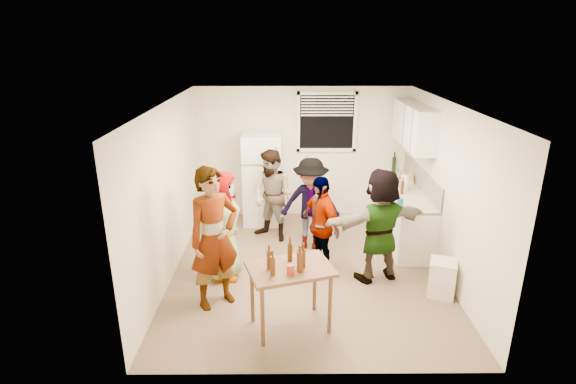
{
  "coord_description": "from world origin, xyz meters",
  "views": [
    {
      "loc": [
        -0.32,
        -6.08,
        3.38
      ],
      "look_at": [
        -0.28,
        0.28,
        1.15
      ],
      "focal_mm": 28.0,
      "sensor_mm": 36.0,
      "label": 1
    }
  ],
  "objects_px": {
    "blue_cup": "(400,206)",
    "guest_orange": "(376,278)",
    "guest_stripe": "(218,302)",
    "refrigerator": "(262,179)",
    "kettle": "(399,187)",
    "guest_back_left": "(273,238)",
    "wine_bottle": "(393,172)",
    "beer_bottle_table": "(300,272)",
    "guest_back_right": "(310,247)",
    "guest_black": "(319,269)",
    "beer_bottle_counter": "(402,194)",
    "red_cup": "(291,274)",
    "guest_grey": "(225,276)",
    "trash_bin": "(442,278)",
    "serving_table": "(290,326)"
  },
  "relations": [
    {
      "from": "refrigerator",
      "to": "guest_stripe",
      "type": "bearing_deg",
      "value": -99.74
    },
    {
      "from": "guest_back_left",
      "to": "guest_grey",
      "type": "bearing_deg",
      "value": -83.72
    },
    {
      "from": "beer_bottle_table",
      "to": "guest_black",
      "type": "height_order",
      "value": "beer_bottle_table"
    },
    {
      "from": "trash_bin",
      "to": "guest_grey",
      "type": "bearing_deg",
      "value": 170.12
    },
    {
      "from": "guest_back_right",
      "to": "blue_cup",
      "type": "bearing_deg",
      "value": -11.03
    },
    {
      "from": "kettle",
      "to": "guest_grey",
      "type": "distance_m",
      "value": 3.34
    },
    {
      "from": "guest_stripe",
      "to": "guest_grey",
      "type": "bearing_deg",
      "value": 52.91
    },
    {
      "from": "kettle",
      "to": "guest_back_left",
      "type": "height_order",
      "value": "kettle"
    },
    {
      "from": "refrigerator",
      "to": "trash_bin",
      "type": "height_order",
      "value": "refrigerator"
    },
    {
      "from": "blue_cup",
      "to": "guest_back_right",
      "type": "bearing_deg",
      "value": 162.92
    },
    {
      "from": "beer_bottle_table",
      "to": "guest_orange",
      "type": "distance_m",
      "value": 1.91
    },
    {
      "from": "beer_bottle_table",
      "to": "guest_orange",
      "type": "relative_size",
      "value": 0.15
    },
    {
      "from": "beer_bottle_table",
      "to": "guest_back_left",
      "type": "bearing_deg",
      "value": 98.29
    },
    {
      "from": "guest_orange",
      "to": "guest_back_left",
      "type": "bearing_deg",
      "value": -59.63
    },
    {
      "from": "red_cup",
      "to": "blue_cup",
      "type": "bearing_deg",
      "value": 48.52
    },
    {
      "from": "beer_bottle_counter",
      "to": "guest_back_right",
      "type": "distance_m",
      "value": 1.77
    },
    {
      "from": "wine_bottle",
      "to": "guest_back_left",
      "type": "height_order",
      "value": "wine_bottle"
    },
    {
      "from": "wine_bottle",
      "to": "guest_grey",
      "type": "distance_m",
      "value": 3.89
    },
    {
      "from": "blue_cup",
      "to": "guest_orange",
      "type": "height_order",
      "value": "blue_cup"
    },
    {
      "from": "beer_bottle_counter",
      "to": "guest_black",
      "type": "height_order",
      "value": "beer_bottle_counter"
    },
    {
      "from": "blue_cup",
      "to": "red_cup",
      "type": "relative_size",
      "value": 1.02
    },
    {
      "from": "kettle",
      "to": "red_cup",
      "type": "relative_size",
      "value": 1.95
    },
    {
      "from": "guest_grey",
      "to": "red_cup",
      "type": "bearing_deg",
      "value": -139.93
    },
    {
      "from": "guest_grey",
      "to": "kettle",
      "type": "bearing_deg",
      "value": -57.55
    },
    {
      "from": "wine_bottle",
      "to": "red_cup",
      "type": "xyz_separation_m",
      "value": [
        -2.02,
        -3.74,
        -0.08
      ]
    },
    {
      "from": "wine_bottle",
      "to": "guest_back_right",
      "type": "height_order",
      "value": "wine_bottle"
    },
    {
      "from": "refrigerator",
      "to": "wine_bottle",
      "type": "xyz_separation_m",
      "value": [
        2.5,
        0.27,
        0.05
      ]
    },
    {
      "from": "wine_bottle",
      "to": "guest_back_right",
      "type": "xyz_separation_m",
      "value": [
        -1.66,
        -1.39,
        -0.9
      ]
    },
    {
      "from": "beer_bottle_counter",
      "to": "trash_bin",
      "type": "bearing_deg",
      "value": -82.58
    },
    {
      "from": "guest_orange",
      "to": "guest_stripe",
      "type": "bearing_deg",
      "value": -2.62
    },
    {
      "from": "trash_bin",
      "to": "beer_bottle_counter",
      "type": "bearing_deg",
      "value": 97.42
    },
    {
      "from": "kettle",
      "to": "guest_grey",
      "type": "xyz_separation_m",
      "value": [
        -2.87,
        -1.45,
        -0.9
      ]
    },
    {
      "from": "beer_bottle_counter",
      "to": "guest_back_left",
      "type": "height_order",
      "value": "beer_bottle_counter"
    },
    {
      "from": "guest_back_right",
      "to": "wine_bottle",
      "type": "bearing_deg",
      "value": 45.96
    },
    {
      "from": "wine_bottle",
      "to": "blue_cup",
      "type": "height_order",
      "value": "wine_bottle"
    },
    {
      "from": "wine_bottle",
      "to": "guest_stripe",
      "type": "bearing_deg",
      "value": -134.32
    },
    {
      "from": "guest_stripe",
      "to": "guest_back_right",
      "type": "height_order",
      "value": "guest_back_right"
    },
    {
      "from": "guest_back_right",
      "to": "guest_orange",
      "type": "relative_size",
      "value": 0.92
    },
    {
      "from": "guest_stripe",
      "to": "guest_back_right",
      "type": "bearing_deg",
      "value": 15.14
    },
    {
      "from": "beer_bottle_counter",
      "to": "guest_back_left",
      "type": "distance_m",
      "value": 2.33
    },
    {
      "from": "guest_stripe",
      "to": "refrigerator",
      "type": "bearing_deg",
      "value": 43.79
    },
    {
      "from": "beer_bottle_table",
      "to": "kettle",
      "type": "bearing_deg",
      "value": 57.08
    },
    {
      "from": "guest_back_right",
      "to": "guest_black",
      "type": "bearing_deg",
      "value": -76.16
    },
    {
      "from": "serving_table",
      "to": "red_cup",
      "type": "bearing_deg",
      "value": -90.02
    },
    {
      "from": "wine_bottle",
      "to": "beer_bottle_table",
      "type": "distance_m",
      "value": 4.15
    },
    {
      "from": "guest_back_left",
      "to": "guest_black",
      "type": "relative_size",
      "value": 1.07
    },
    {
      "from": "serving_table",
      "to": "blue_cup",
      "type": "bearing_deg",
      "value": 46.12
    },
    {
      "from": "wine_bottle",
      "to": "guest_back_right",
      "type": "bearing_deg",
      "value": -140.09
    },
    {
      "from": "trash_bin",
      "to": "guest_black",
      "type": "distance_m",
      "value": 1.79
    },
    {
      "from": "guest_back_right",
      "to": "guest_orange",
      "type": "height_order",
      "value": "guest_back_right"
    }
  ]
}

